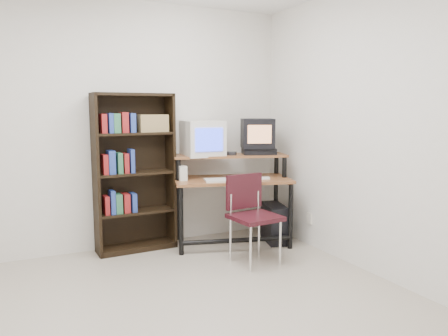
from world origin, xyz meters
name	(u,v)px	position (x,y,z in m)	size (l,w,h in m)	color
floor	(171,334)	(0.00, 0.00, -0.01)	(4.00, 4.00, 0.01)	#B0A592
back_wall	(105,127)	(0.00, 2.00, 1.30)	(4.00, 0.01, 2.60)	silver
right_wall	(399,131)	(2.00, 0.00, 1.30)	(0.01, 4.00, 2.60)	silver
computer_desk	(232,182)	(1.26, 1.58, 0.69)	(1.37, 0.94, 0.98)	brown
crt_monitor	(203,138)	(1.00, 1.77, 1.16)	(0.43, 0.44, 0.39)	beige
vcr	(259,152)	(1.60, 1.58, 1.01)	(0.36, 0.26, 0.08)	black
crt_tv	(257,133)	(1.59, 1.60, 1.21)	(0.45, 0.44, 0.33)	black
cd_spindle	(231,154)	(1.28, 1.64, 0.99)	(0.12, 0.12, 0.05)	#26262B
keyboard	(227,181)	(1.13, 1.44, 0.74)	(0.47, 0.21, 0.04)	beige
mousepad	(263,180)	(1.53, 1.36, 0.72)	(0.22, 0.18, 0.01)	black
mouse	(265,178)	(1.54, 1.36, 0.74)	(0.10, 0.06, 0.03)	white
desk_speaker	(183,174)	(0.72, 1.65, 0.80)	(0.08, 0.07, 0.17)	beige
pc_tower	(274,223)	(1.72, 1.44, 0.21)	(0.20, 0.45, 0.42)	black
school_chair	(251,209)	(1.17, 0.99, 0.52)	(0.46, 0.46, 0.85)	#330E14
bookshelf	(134,170)	(0.25, 1.85, 0.85)	(0.83, 0.30, 1.64)	black
wall_outlet	(309,218)	(1.99, 1.15, 0.30)	(0.02, 0.08, 0.12)	beige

